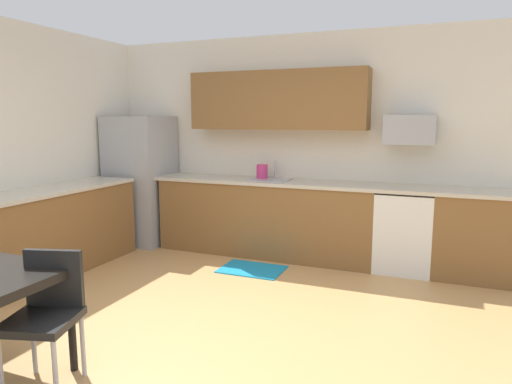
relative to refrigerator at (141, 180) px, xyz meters
The scene contains 16 objects.
ground_plane 3.23m from the refrigerator, 45.52° to the right, with size 12.00×12.00×0.00m, color tan.
wall_back 2.28m from the refrigerator, 11.16° to the left, with size 5.80×0.10×2.70m, color silver.
cabinet_run_back 1.83m from the refrigerator, ahead, with size 2.70×0.60×0.90m, color brown.
cabinet_run_back_right 4.18m from the refrigerator, ahead, with size 0.85×0.60×0.90m, color brown.
cabinet_run_left 1.48m from the refrigerator, 94.83° to the right, with size 0.60×2.00×0.90m, color brown.
countertop_back 2.18m from the refrigerator, ahead, with size 4.80×0.64×0.04m, color beige.
countertop_left 1.43m from the refrigerator, 94.83° to the right, with size 0.64×2.00×0.04m, color beige.
upper_cabinets_back 2.16m from the refrigerator, ahead, with size 2.20×0.34×0.70m, color brown.
refrigerator is the anchor object (origin of this frame).
oven_range 3.46m from the refrigerator, ahead, with size 0.60×0.60×0.91m.
microwave 3.51m from the refrigerator, ahead, with size 0.54×0.36×0.32m, color #9EA0A5.
sink_basin 1.84m from the refrigerator, ahead, with size 0.48×0.40×0.14m, color #A5A8AD.
sink_faucet 1.87m from the refrigerator, ahead, with size 0.02×0.02×0.24m, color #B2B5BA.
chair_near_table 3.49m from the refrigerator, 63.84° to the right, with size 0.50×0.50×0.85m.
floor_mat 2.13m from the refrigerator, 16.97° to the right, with size 0.70×0.50×0.01m, color #198CBF.
kettle 1.73m from the refrigerator, ahead, with size 0.14×0.14×0.20m, color #CC3372.
Camera 1 is at (1.59, -2.94, 1.67)m, focal length 32.27 mm.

